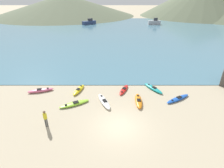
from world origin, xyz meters
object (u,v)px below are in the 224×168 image
(kayak_on_sand_4, at_px, (139,101))
(moored_boat_0, at_px, (90,22))
(kayak_on_sand_1, at_px, (42,90))
(kayak_on_sand_5, at_px, (75,104))
(person_near_foreground, at_px, (46,118))
(kayak_on_sand_7, at_px, (125,90))
(kayak_on_sand_3, at_px, (179,99))
(kayak_on_sand_6, at_px, (80,90))
(kayak_on_sand_0, at_px, (154,88))
(kayak_on_sand_2, at_px, (105,101))
(moored_boat_1, at_px, (155,22))

(kayak_on_sand_4, relative_size, moored_boat_0, 0.57)
(kayak_on_sand_1, height_order, kayak_on_sand_5, kayak_on_sand_1)
(kayak_on_sand_1, bearing_deg, person_near_foreground, -65.78)
(kayak_on_sand_7, relative_size, moored_boat_0, 0.52)
(kayak_on_sand_1, distance_m, kayak_on_sand_3, 15.46)
(kayak_on_sand_6, relative_size, kayak_on_sand_7, 1.01)
(kayak_on_sand_1, bearing_deg, kayak_on_sand_0, 2.22)
(kayak_on_sand_0, height_order, kayak_on_sand_4, kayak_on_sand_4)
(kayak_on_sand_5, bearing_deg, kayak_on_sand_6, 90.72)
(kayak_on_sand_6, distance_m, kayak_on_sand_7, 5.28)
(kayak_on_sand_6, height_order, person_near_foreground, person_near_foreground)
(kayak_on_sand_2, xyz_separation_m, moored_boat_1, (16.85, 53.99, 0.73))
(kayak_on_sand_2, distance_m, kayak_on_sand_5, 3.05)
(kayak_on_sand_3, height_order, person_near_foreground, person_near_foreground)
(kayak_on_sand_3, relative_size, kayak_on_sand_6, 1.16)
(kayak_on_sand_4, bearing_deg, moored_boat_0, 101.88)
(kayak_on_sand_5, relative_size, kayak_on_sand_6, 1.16)
(kayak_on_sand_6, bearing_deg, kayak_on_sand_0, 2.47)
(person_near_foreground, distance_m, moored_boat_0, 58.50)
(kayak_on_sand_4, bearing_deg, kayak_on_sand_3, 6.83)
(kayak_on_sand_5, bearing_deg, kayak_on_sand_7, 29.45)
(kayak_on_sand_3, xyz_separation_m, moored_boat_0, (-15.80, 54.11, 0.67))
(moored_boat_1, bearing_deg, kayak_on_sand_3, -99.50)
(kayak_on_sand_0, distance_m, kayak_on_sand_7, 3.53)
(kayak_on_sand_6, distance_m, moored_boat_1, 55.24)
(kayak_on_sand_4, bearing_deg, kayak_on_sand_1, 168.44)
(kayak_on_sand_0, relative_size, moored_boat_1, 0.63)
(kayak_on_sand_3, bearing_deg, moored_boat_1, 80.50)
(person_near_foreground, bearing_deg, kayak_on_sand_0, 32.07)
(kayak_on_sand_3, relative_size, kayak_on_sand_5, 1.00)
(kayak_on_sand_2, distance_m, moored_boat_0, 55.26)
(kayak_on_sand_5, bearing_deg, moored_boat_1, 69.93)
(kayak_on_sand_1, height_order, kayak_on_sand_7, kayak_on_sand_1)
(kayak_on_sand_3, distance_m, moored_boat_0, 56.37)
(kayak_on_sand_6, xyz_separation_m, person_near_foreground, (-1.67, -6.18, 0.76))
(kayak_on_sand_6, xyz_separation_m, kayak_on_sand_7, (5.27, 0.10, -0.04))
(kayak_on_sand_4, bearing_deg, person_near_foreground, -155.59)
(kayak_on_sand_6, height_order, moored_boat_0, moored_boat_0)
(kayak_on_sand_4, height_order, kayak_on_sand_6, kayak_on_sand_4)
(kayak_on_sand_2, relative_size, moored_boat_1, 0.71)
(kayak_on_sand_1, distance_m, kayak_on_sand_4, 11.29)
(kayak_on_sand_6, distance_m, moored_boat_0, 52.46)
(kayak_on_sand_1, bearing_deg, kayak_on_sand_7, 1.37)
(kayak_on_sand_4, bearing_deg, moored_boat_1, 76.21)
(kayak_on_sand_0, height_order, kayak_on_sand_1, kayak_on_sand_1)
(kayak_on_sand_4, bearing_deg, kayak_on_sand_6, 160.23)
(kayak_on_sand_4, height_order, kayak_on_sand_7, kayak_on_sand_4)
(kayak_on_sand_4, height_order, person_near_foreground, person_near_foreground)
(kayak_on_sand_3, distance_m, kayak_on_sand_7, 6.03)
(kayak_on_sand_1, distance_m, kayak_on_sand_2, 7.81)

